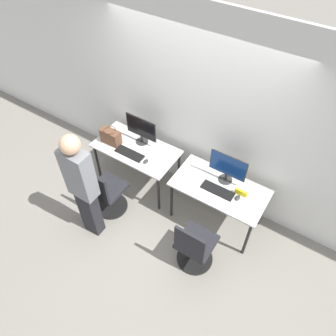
# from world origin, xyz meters

# --- Properties ---
(ground_plane) EXTENTS (20.00, 20.00, 0.00)m
(ground_plane) POSITION_xyz_m (0.00, 0.00, 0.00)
(ground_plane) COLOR gray
(wall_back) EXTENTS (12.00, 0.05, 2.80)m
(wall_back) POSITION_xyz_m (0.00, 0.78, 1.40)
(wall_back) COLOR silver
(wall_back) RESTS_ON ground_plane
(desk_left) EXTENTS (1.24, 0.65, 0.74)m
(desk_left) POSITION_xyz_m (-0.68, 0.33, 0.66)
(desk_left) COLOR silver
(desk_left) RESTS_ON ground_plane
(monitor_left) EXTENTS (0.50, 0.18, 0.44)m
(monitor_left) POSITION_xyz_m (-0.68, 0.48, 0.98)
(monitor_left) COLOR #2D2D2D
(monitor_left) RESTS_ON desk_left
(keyboard_left) EXTENTS (0.43, 0.15, 0.02)m
(keyboard_left) POSITION_xyz_m (-0.68, 0.18, 0.75)
(keyboard_left) COLOR black
(keyboard_left) RESTS_ON desk_left
(mouse_left) EXTENTS (0.06, 0.09, 0.03)m
(mouse_left) POSITION_xyz_m (-0.39, 0.17, 0.76)
(mouse_left) COLOR #333333
(mouse_left) RESTS_ON desk_left
(office_chair_left) EXTENTS (0.48, 0.48, 0.91)m
(office_chair_left) POSITION_xyz_m (-0.73, -0.36, 0.38)
(office_chair_left) COLOR black
(office_chair_left) RESTS_ON ground_plane
(person_left) EXTENTS (0.36, 0.23, 1.77)m
(person_left) POSITION_xyz_m (-0.69, -0.73, 0.98)
(person_left) COLOR #232328
(person_left) RESTS_ON ground_plane
(desk_right) EXTENTS (1.24, 0.65, 0.74)m
(desk_right) POSITION_xyz_m (0.68, 0.33, 0.66)
(desk_right) COLOR silver
(desk_right) RESTS_ON ground_plane
(monitor_right) EXTENTS (0.50, 0.18, 0.44)m
(monitor_right) POSITION_xyz_m (0.68, 0.48, 0.98)
(monitor_right) COLOR #2D2D2D
(monitor_right) RESTS_ON desk_right
(keyboard_right) EXTENTS (0.43, 0.15, 0.02)m
(keyboard_right) POSITION_xyz_m (0.68, 0.26, 0.75)
(keyboard_right) COLOR black
(keyboard_right) RESTS_ON desk_right
(mouse_right) EXTENTS (0.06, 0.09, 0.03)m
(mouse_right) POSITION_xyz_m (0.95, 0.28, 0.76)
(mouse_right) COLOR #333333
(mouse_right) RESTS_ON desk_right
(office_chair_right) EXTENTS (0.48, 0.48, 0.91)m
(office_chair_right) POSITION_xyz_m (0.75, -0.43, 0.38)
(office_chair_right) COLOR black
(office_chair_right) RESTS_ON ground_plane
(handbag) EXTENTS (0.30, 0.18, 0.25)m
(handbag) POSITION_xyz_m (-1.05, 0.23, 0.86)
(handbag) COLOR brown
(handbag) RESTS_ON desk_left
(placard_right) EXTENTS (0.16, 0.03, 0.08)m
(placard_right) POSITION_xyz_m (0.95, 0.36, 0.78)
(placard_right) COLOR yellow
(placard_right) RESTS_ON desk_right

